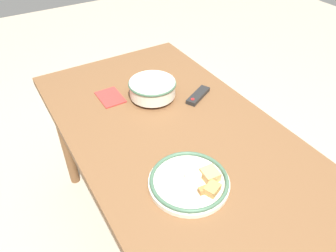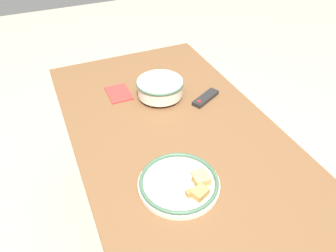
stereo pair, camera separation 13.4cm
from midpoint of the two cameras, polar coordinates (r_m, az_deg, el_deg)
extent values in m
plane|color=#B7A88E|center=(1.98, -1.17, -18.30)|extent=(8.00, 8.00, 0.00)
cube|color=brown|center=(1.40, -1.58, -1.48)|extent=(1.50, 0.84, 0.04)
cylinder|color=brown|center=(2.08, -19.34, -2.21)|extent=(0.06, 0.06, 0.74)
cylinder|color=brown|center=(2.24, -2.20, 3.76)|extent=(0.06, 0.06, 0.74)
cylinder|color=silver|center=(1.59, -5.11, 5.12)|extent=(0.10, 0.10, 0.02)
cylinder|color=silver|center=(1.56, -5.20, 6.48)|extent=(0.22, 0.22, 0.07)
cylinder|color=#B75B23|center=(1.57, -5.19, 6.31)|extent=(0.19, 0.19, 0.06)
torus|color=#42664C|center=(1.55, -5.26, 7.35)|extent=(0.23, 0.23, 0.01)
cylinder|color=silver|center=(1.17, 0.34, -10.00)|extent=(0.29, 0.29, 0.02)
torus|color=#42664C|center=(1.16, 0.35, -9.48)|extent=(0.28, 0.28, 0.01)
cube|color=silver|center=(1.17, 1.17, -8.66)|extent=(0.06, 0.06, 0.02)
cube|color=#B2753D|center=(1.12, 2.90, -11.19)|extent=(0.03, 0.04, 0.02)
cube|color=tan|center=(1.12, 4.29, -11.04)|extent=(0.06, 0.07, 0.03)
cube|color=tan|center=(1.16, 4.04, -8.57)|extent=(0.07, 0.06, 0.03)
cube|color=tan|center=(1.16, 4.27, -8.92)|extent=(0.05, 0.05, 0.03)
cube|color=black|center=(1.58, 2.86, 5.25)|extent=(0.12, 0.16, 0.02)
cylinder|color=red|center=(1.54, 1.83, 4.61)|extent=(0.02, 0.02, 0.00)
cube|color=#B2332D|center=(1.62, -12.37, 4.84)|extent=(0.15, 0.11, 0.01)
camera|label=1|loc=(0.07, -92.86, -2.34)|focal=35.00mm
camera|label=2|loc=(0.07, 87.14, 2.34)|focal=35.00mm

